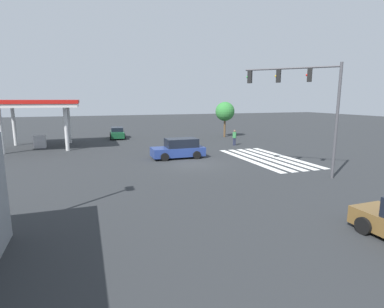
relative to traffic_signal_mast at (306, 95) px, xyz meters
name	(u,v)px	position (x,y,z in m)	size (l,w,h in m)	color
ground_plane	(192,164)	(5.75, 5.75, -5.35)	(152.48, 152.48, 0.00)	#2B2D30
crosswalk_markings	(267,158)	(5.75, -1.14, -5.34)	(10.09, 4.40, 0.01)	silver
traffic_signal_mast	(306,95)	(0.00, 0.00, 0.00)	(4.34, 4.34, 7.29)	#47474C
car_0	(117,133)	(24.01, 9.70, -4.66)	(4.46, 2.14, 1.43)	#144728
car_2	(179,149)	(8.49, 5.99, -4.53)	(2.20, 4.57, 1.71)	navy
gas_station_canopy	(37,105)	(18.60, 18.17, -0.90)	(8.17, 8.17, 4.99)	silver
pedestrian	(234,137)	(13.34, -1.93, -4.39)	(0.41, 0.41, 1.71)	#232842
tree_corner_a	(225,112)	(20.55, -4.18, -1.92)	(2.55, 2.55, 4.72)	brown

